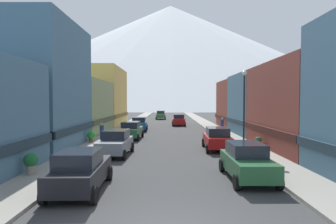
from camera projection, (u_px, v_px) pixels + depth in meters
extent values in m
cube|color=gray|center=(128.00, 126.00, 43.31)|extent=(2.50, 100.00, 0.15)
cube|color=gray|center=(211.00, 126.00, 43.27)|extent=(2.50, 100.00, 0.15)
cube|color=slate|center=(30.00, 86.00, 23.31)|extent=(7.55, 9.41, 10.15)
cube|color=#22333F|center=(31.00, 129.00, 23.44)|extent=(7.85, 9.41, 0.50)
cube|color=#8C9966|center=(68.00, 107.00, 33.82)|extent=(8.88, 11.30, 6.24)
cube|color=#3F442D|center=(68.00, 120.00, 33.88)|extent=(9.18, 11.30, 0.50)
cube|color=#D8B259|center=(93.00, 97.00, 46.07)|extent=(9.21, 12.58, 9.05)
cube|color=brown|center=(94.00, 115.00, 46.18)|extent=(9.51, 12.58, 0.50)
cube|color=brown|center=(313.00, 106.00, 22.26)|extent=(7.11, 11.22, 6.85)
cube|color=#3B1B16|center=(313.00, 130.00, 22.33)|extent=(7.41, 11.22, 0.50)
cube|color=slate|center=(278.00, 105.00, 32.42)|extent=(9.42, 8.84, 6.87)
cube|color=#22333F|center=(278.00, 121.00, 32.49)|extent=(9.72, 8.84, 0.50)
cube|color=brown|center=(244.00, 104.00, 41.14)|extent=(6.43, 8.52, 6.71)
cube|color=#3B1B16|center=(244.00, 117.00, 41.20)|extent=(6.73, 8.52, 0.50)
cube|color=black|center=(82.00, 174.00, 12.35)|extent=(1.96, 4.45, 0.80)
cube|color=#1E232D|center=(80.00, 158.00, 12.08)|extent=(1.66, 2.24, 0.64)
cylinder|color=black|center=(72.00, 173.00, 13.99)|extent=(0.24, 0.69, 0.68)
cylinder|color=black|center=(110.00, 173.00, 14.04)|extent=(0.24, 0.69, 0.68)
cylinder|color=black|center=(45.00, 196.00, 10.70)|extent=(0.24, 0.69, 0.68)
cylinder|color=black|center=(95.00, 195.00, 10.74)|extent=(0.24, 0.69, 0.68)
cube|color=slate|center=(116.00, 145.00, 20.48)|extent=(2.00, 4.47, 0.80)
cube|color=#1E232D|center=(117.00, 134.00, 20.70)|extent=(1.68, 2.26, 0.64)
cylinder|color=black|center=(125.00, 155.00, 18.81)|extent=(0.25, 0.69, 0.68)
cylinder|color=black|center=(97.00, 155.00, 18.88)|extent=(0.25, 0.69, 0.68)
cylinder|color=black|center=(133.00, 147.00, 22.10)|extent=(0.25, 0.69, 0.68)
cylinder|color=black|center=(109.00, 147.00, 22.18)|extent=(0.25, 0.69, 0.68)
cube|color=#265933|center=(132.00, 132.00, 29.32)|extent=(2.04, 4.48, 0.80)
cube|color=#1E232D|center=(132.00, 125.00, 29.04)|extent=(1.70, 2.27, 0.64)
cylinder|color=black|center=(126.00, 134.00, 31.02)|extent=(0.25, 0.69, 0.68)
cylinder|color=black|center=(143.00, 134.00, 30.94)|extent=(0.25, 0.69, 0.68)
cylinder|color=black|center=(120.00, 138.00, 27.73)|extent=(0.25, 0.69, 0.68)
cylinder|color=black|center=(139.00, 138.00, 27.64)|extent=(0.25, 0.69, 0.68)
cube|color=#19478C|center=(140.00, 125.00, 37.43)|extent=(1.98, 4.46, 0.80)
cube|color=#1E232D|center=(140.00, 120.00, 37.15)|extent=(1.67, 2.25, 0.64)
cylinder|color=black|center=(134.00, 127.00, 39.06)|extent=(0.24, 0.69, 0.68)
cylinder|color=black|center=(148.00, 127.00, 39.12)|extent=(0.24, 0.69, 0.68)
cylinder|color=black|center=(132.00, 129.00, 35.77)|extent=(0.24, 0.69, 0.68)
cylinder|color=black|center=(147.00, 129.00, 35.82)|extent=(0.24, 0.69, 0.68)
cube|color=#265933|center=(248.00, 165.00, 14.10)|extent=(1.87, 4.41, 0.80)
cube|color=#1E232D|center=(247.00, 149.00, 14.32)|extent=(1.62, 2.21, 0.64)
cylinder|color=black|center=(280.00, 182.00, 12.47)|extent=(0.22, 0.68, 0.68)
cylinder|color=black|center=(237.00, 182.00, 12.46)|extent=(0.22, 0.68, 0.68)
cylinder|color=black|center=(256.00, 165.00, 15.76)|extent=(0.22, 0.68, 0.68)
cylinder|color=black|center=(223.00, 165.00, 15.76)|extent=(0.22, 0.68, 0.68)
cube|color=#9E1111|center=(218.00, 140.00, 22.80)|extent=(1.96, 4.45, 0.80)
cube|color=#1E232D|center=(218.00, 132.00, 22.52)|extent=(1.66, 2.24, 0.64)
cylinder|color=black|center=(204.00, 142.00, 24.49)|extent=(0.24, 0.69, 0.68)
cylinder|color=black|center=(226.00, 142.00, 24.43)|extent=(0.24, 0.69, 0.68)
cylinder|color=black|center=(208.00, 149.00, 21.19)|extent=(0.24, 0.69, 0.68)
cylinder|color=black|center=(234.00, 149.00, 21.14)|extent=(0.24, 0.69, 0.68)
cube|color=#9E1111|center=(179.00, 121.00, 45.42)|extent=(1.84, 4.40, 0.80)
cube|color=#1E232D|center=(179.00, 116.00, 45.14)|extent=(1.60, 2.20, 0.64)
cylinder|color=black|center=(173.00, 123.00, 47.08)|extent=(0.22, 0.68, 0.68)
cylinder|color=black|center=(185.00, 123.00, 47.08)|extent=(0.22, 0.68, 0.68)
cylinder|color=black|center=(174.00, 124.00, 43.79)|extent=(0.22, 0.68, 0.68)
cylinder|color=black|center=(186.00, 124.00, 43.78)|extent=(0.22, 0.68, 0.68)
cube|color=#265933|center=(162.00, 116.00, 61.21)|extent=(1.84, 4.40, 0.80)
cube|color=#1E232D|center=(162.00, 112.00, 61.43)|extent=(1.60, 2.20, 0.64)
cylinder|color=black|center=(166.00, 118.00, 59.57)|extent=(0.22, 0.68, 0.68)
cylinder|color=black|center=(157.00, 118.00, 59.58)|extent=(0.22, 0.68, 0.68)
cylinder|color=black|center=(166.00, 117.00, 62.87)|extent=(0.22, 0.68, 0.68)
cylinder|color=black|center=(158.00, 117.00, 62.87)|extent=(0.22, 0.68, 0.68)
cylinder|color=brown|center=(92.00, 140.00, 25.99)|extent=(0.37, 0.37, 0.36)
sphere|color=#1F862B|center=(92.00, 135.00, 25.97)|extent=(0.70, 0.70, 0.70)
cylinder|color=gray|center=(32.00, 170.00, 14.62)|extent=(0.44, 0.44, 0.44)
sphere|color=#1C5E2F|center=(32.00, 160.00, 14.60)|extent=(0.71, 0.71, 0.71)
cylinder|color=brown|center=(259.00, 146.00, 22.61)|extent=(0.51, 0.51, 0.43)
sphere|color=#255C37|center=(259.00, 140.00, 22.59)|extent=(0.53, 0.53, 0.53)
cylinder|color=navy|center=(223.00, 126.00, 33.72)|extent=(0.36, 0.36, 1.51)
sphere|color=tan|center=(223.00, 119.00, 33.69)|extent=(0.24, 0.24, 0.24)
cylinder|color=navy|center=(103.00, 133.00, 26.97)|extent=(0.36, 0.36, 1.43)
sphere|color=tan|center=(103.00, 124.00, 26.94)|extent=(0.23, 0.23, 0.23)
cylinder|color=black|center=(245.00, 114.00, 20.59)|extent=(0.12, 0.12, 5.50)
sphere|color=white|center=(245.00, 73.00, 20.48)|extent=(0.36, 0.36, 0.36)
cone|color=silver|center=(171.00, 56.00, 266.39)|extent=(344.90, 344.90, 91.03)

